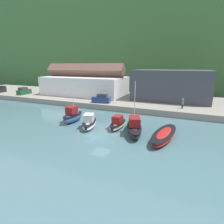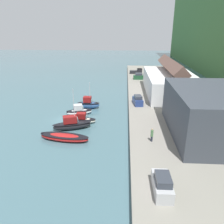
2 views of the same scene
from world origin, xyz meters
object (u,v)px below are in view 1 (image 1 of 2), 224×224
Objects in this scene: moored_boat_1 at (89,122)px; person_on_quay at (183,103)px; moored_boat_4 at (164,135)px; parked_car_1 at (24,91)px; moored_boat_3 at (134,127)px; moored_boat_0 at (73,116)px; parked_car_0 at (102,99)px; moored_boat_2 at (118,123)px.

person_on_quay is (13.69, 14.16, 1.55)m from moored_boat_1.
moored_boat_4 is 2.08× the size of parked_car_1.
moored_boat_3 reaches higher than moored_boat_4.
moored_boat_3 is at bearing -174.83° from moored_boat_4.
moored_boat_3 is (7.49, 0.20, 0.15)m from moored_boat_1.
moored_boat_0 reaches higher than moored_boat_1.
moored_boat_0 reaches higher than parked_car_0.
person_on_quay is at bearing -94.37° from parked_car_0.
person_on_quay is (9.31, 12.58, 1.65)m from moored_boat_2.
parked_car_0 is at bearing 127.31° from moored_boat_2.
moored_boat_2 is at bearing -126.49° from person_on_quay.
moored_boat_3 is 0.87× the size of moored_boat_4.
parked_car_0 reaches higher than moored_boat_4.
moored_boat_2 is at bearing -151.68° from parked_car_0.
moored_boat_3 reaches higher than parked_car_0.
moored_boat_3 is 15.34m from person_on_quay.
moored_boat_1 is 7.49m from moored_boat_3.
parked_car_0 and parked_car_1 have the same top height.
moored_boat_2 is 14.18m from parked_car_0.
moored_boat_1 is 4.66m from moored_boat_2.
person_on_quay is (17.88, 12.77, 1.32)m from moored_boat_0.
parked_car_0 reaches higher than person_on_quay.
moored_boat_3 reaches higher than person_on_quay.
parked_car_0 is at bearing 88.91° from moored_boat_1.
moored_boat_2 is (8.58, 0.19, -0.33)m from moored_boat_0.
parked_car_0 is (-11.57, 12.67, 1.22)m from moored_boat_3.
moored_boat_0 is 0.81× the size of moored_boat_3.
moored_boat_0 reaches higher than moored_boat_2.
moored_boat_3 is at bearing -23.56° from moored_boat_2.
person_on_quay is (6.20, 13.96, 1.41)m from moored_boat_3.
parked_car_1 is (-43.03, 14.83, 1.65)m from moored_boat_4.
person_on_quay is at bearing -2.78° from parked_car_1.
moored_boat_0 is at bearing 143.01° from moored_boat_1.
moored_boat_1 is 2.77× the size of person_on_quay.
parked_car_1 is (-31.21, 14.74, 1.37)m from moored_boat_1.
moored_boat_1 is 13.57m from parked_car_0.
moored_boat_3 is at bearing -146.14° from parked_car_0.
parked_car_1 reaches higher than moored_boat_1.
moored_boat_0 is 8.59m from moored_boat_2.
moored_boat_4 is 4.15× the size of person_on_quay.
moored_boat_0 is at bearing 170.88° from parked_car_0.
person_on_quay is (44.90, -0.58, 0.18)m from parked_car_1.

